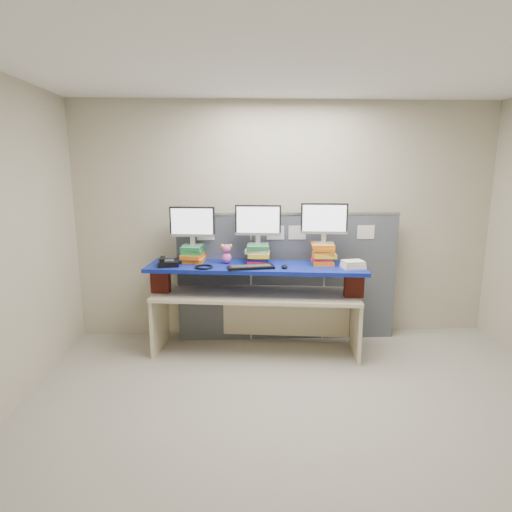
{
  "coord_description": "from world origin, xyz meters",
  "views": [
    {
      "loc": [
        -0.58,
        -3.09,
        2.03
      ],
      "look_at": [
        -0.39,
        1.42,
        1.1
      ],
      "focal_mm": 30.0,
      "sensor_mm": 36.0,
      "label": 1
    }
  ],
  "objects_px": {
    "blue_board": "(256,267)",
    "desk_phone": "(168,263)",
    "monitor_left": "(192,224)",
    "monitor_center": "(258,222)",
    "monitor_right": "(324,221)",
    "keyboard": "(251,267)",
    "desk": "(256,305)"
  },
  "relations": [
    {
      "from": "monitor_left",
      "to": "monitor_right",
      "type": "xyz_separation_m",
      "value": [
        1.43,
        -0.17,
        0.05
      ]
    },
    {
      "from": "desk",
      "to": "monitor_left",
      "type": "distance_m",
      "value": 1.14
    },
    {
      "from": "monitor_left",
      "to": "desk",
      "type": "bearing_deg",
      "value": -9.4
    },
    {
      "from": "desk",
      "to": "keyboard",
      "type": "distance_m",
      "value": 0.5
    },
    {
      "from": "monitor_right",
      "to": "monitor_center",
      "type": "bearing_deg",
      "value": 180.0
    },
    {
      "from": "blue_board",
      "to": "desk_phone",
      "type": "xyz_separation_m",
      "value": [
        -0.95,
        0.0,
        0.06
      ]
    },
    {
      "from": "monitor_center",
      "to": "monitor_right",
      "type": "height_order",
      "value": "monitor_right"
    },
    {
      "from": "monitor_center",
      "to": "keyboard",
      "type": "distance_m",
      "value": 0.52
    },
    {
      "from": "desk",
      "to": "keyboard",
      "type": "height_order",
      "value": "keyboard"
    },
    {
      "from": "monitor_left",
      "to": "monitor_center",
      "type": "xyz_separation_m",
      "value": [
        0.72,
        -0.09,
        0.02
      ]
    },
    {
      "from": "blue_board",
      "to": "keyboard",
      "type": "relative_size",
      "value": 4.68
    },
    {
      "from": "blue_board",
      "to": "monitor_left",
      "type": "xyz_separation_m",
      "value": [
        -0.7,
        0.2,
        0.45
      ]
    },
    {
      "from": "desk",
      "to": "monitor_center",
      "type": "distance_m",
      "value": 0.91
    },
    {
      "from": "keyboard",
      "to": "desk_phone",
      "type": "height_order",
      "value": "desk_phone"
    },
    {
      "from": "keyboard",
      "to": "monitor_center",
      "type": "bearing_deg",
      "value": 63.96
    },
    {
      "from": "blue_board",
      "to": "desk_phone",
      "type": "bearing_deg",
      "value": -173.24
    },
    {
      "from": "desk",
      "to": "monitor_left",
      "type": "xyz_separation_m",
      "value": [
        -0.7,
        0.2,
        0.88
      ]
    },
    {
      "from": "blue_board",
      "to": "monitor_left",
      "type": "bearing_deg",
      "value": 170.6
    },
    {
      "from": "desk",
      "to": "blue_board",
      "type": "distance_m",
      "value": 0.43
    },
    {
      "from": "monitor_center",
      "to": "monitor_right",
      "type": "xyz_separation_m",
      "value": [
        0.71,
        -0.09,
        0.02
      ]
    },
    {
      "from": "monitor_right",
      "to": "desk",
      "type": "bearing_deg",
      "value": -170.74
    },
    {
      "from": "keyboard",
      "to": "monitor_left",
      "type": "bearing_deg",
      "value": 142.06
    },
    {
      "from": "desk",
      "to": "keyboard",
      "type": "relative_size",
      "value": 4.57
    },
    {
      "from": "monitor_right",
      "to": "desk_phone",
      "type": "bearing_deg",
      "value": -172.15
    },
    {
      "from": "blue_board",
      "to": "desk_phone",
      "type": "height_order",
      "value": "desk_phone"
    },
    {
      "from": "blue_board",
      "to": "monitor_left",
      "type": "relative_size",
      "value": 4.69
    },
    {
      "from": "monitor_center",
      "to": "blue_board",
      "type": "bearing_deg",
      "value": -96.45
    },
    {
      "from": "blue_board",
      "to": "monitor_right",
      "type": "relative_size",
      "value": 4.69
    },
    {
      "from": "blue_board",
      "to": "keyboard",
      "type": "bearing_deg",
      "value": -104.07
    },
    {
      "from": "blue_board",
      "to": "monitor_center",
      "type": "bearing_deg",
      "value": 83.55
    },
    {
      "from": "blue_board",
      "to": "monitor_left",
      "type": "height_order",
      "value": "monitor_left"
    },
    {
      "from": "desk",
      "to": "monitor_right",
      "type": "distance_m",
      "value": 1.19
    }
  ]
}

